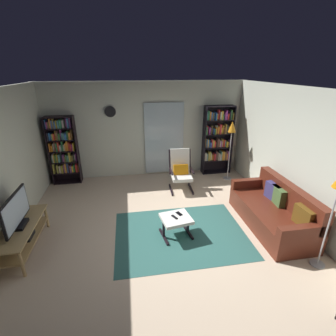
{
  "coord_description": "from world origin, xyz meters",
  "views": [
    {
      "loc": [
        -0.52,
        -3.8,
        2.9
      ],
      "look_at": [
        0.27,
        0.89,
        0.96
      ],
      "focal_mm": 26.25,
      "sensor_mm": 36.0,
      "label": 1
    }
  ],
  "objects_px": {
    "television": "(16,212)",
    "wall_clock": "(110,112)",
    "bookshelf_near_tv": "(63,148)",
    "tv_stand": "(22,234)",
    "cell_phone": "(179,214)",
    "lounge_armchair": "(181,169)",
    "bookshelf_near_sofa": "(217,138)",
    "floor_lamp_by_shelf": "(232,132)",
    "leather_sofa": "(274,211)",
    "tv_remote": "(174,217)",
    "ottoman": "(176,220)"
  },
  "relations": [
    {
      "from": "lounge_armchair",
      "to": "wall_clock",
      "type": "relative_size",
      "value": 3.53
    },
    {
      "from": "television",
      "to": "lounge_armchair",
      "type": "height_order",
      "value": "television"
    },
    {
      "from": "lounge_armchair",
      "to": "ottoman",
      "type": "height_order",
      "value": "lounge_armchair"
    },
    {
      "from": "bookshelf_near_sofa",
      "to": "leather_sofa",
      "type": "relative_size",
      "value": 1.02
    },
    {
      "from": "television",
      "to": "bookshelf_near_tv",
      "type": "relative_size",
      "value": 0.52
    },
    {
      "from": "bookshelf_near_tv",
      "to": "bookshelf_near_sofa",
      "type": "bearing_deg",
      "value": 0.17
    },
    {
      "from": "bookshelf_near_sofa",
      "to": "leather_sofa",
      "type": "distance_m",
      "value": 2.88
    },
    {
      "from": "cell_phone",
      "to": "floor_lamp_by_shelf",
      "type": "relative_size",
      "value": 0.09
    },
    {
      "from": "bookshelf_near_sofa",
      "to": "lounge_armchair",
      "type": "distance_m",
      "value": 1.62
    },
    {
      "from": "bookshelf_near_tv",
      "to": "cell_phone",
      "type": "distance_m",
      "value": 3.73
    },
    {
      "from": "bookshelf_near_tv",
      "to": "floor_lamp_by_shelf",
      "type": "relative_size",
      "value": 1.11
    },
    {
      "from": "television",
      "to": "wall_clock",
      "type": "xyz_separation_m",
      "value": [
        1.44,
        2.88,
        1.1
      ]
    },
    {
      "from": "bookshelf_near_tv",
      "to": "cell_phone",
      "type": "bearing_deg",
      "value": -46.55
    },
    {
      "from": "television",
      "to": "leather_sofa",
      "type": "relative_size",
      "value": 0.48
    },
    {
      "from": "bookshelf_near_tv",
      "to": "leather_sofa",
      "type": "distance_m",
      "value": 5.24
    },
    {
      "from": "television",
      "to": "bookshelf_near_tv",
      "type": "height_order",
      "value": "bookshelf_near_tv"
    },
    {
      "from": "television",
      "to": "bookshelf_near_sofa",
      "type": "height_order",
      "value": "bookshelf_near_sofa"
    },
    {
      "from": "cell_phone",
      "to": "bookshelf_near_tv",
      "type": "bearing_deg",
      "value": 109.06
    },
    {
      "from": "television",
      "to": "tv_remote",
      "type": "distance_m",
      "value": 2.62
    },
    {
      "from": "bookshelf_near_sofa",
      "to": "ottoman",
      "type": "bearing_deg",
      "value": -122.18
    },
    {
      "from": "wall_clock",
      "to": "floor_lamp_by_shelf",
      "type": "bearing_deg",
      "value": -12.12
    },
    {
      "from": "bookshelf_near_sofa",
      "to": "cell_phone",
      "type": "relative_size",
      "value": 13.99
    },
    {
      "from": "tv_stand",
      "to": "bookshelf_near_sofa",
      "type": "relative_size",
      "value": 0.7
    },
    {
      "from": "bookshelf_near_tv",
      "to": "floor_lamp_by_shelf",
      "type": "xyz_separation_m",
      "value": [
        4.39,
        -0.51,
        0.38
      ]
    },
    {
      "from": "lounge_armchair",
      "to": "floor_lamp_by_shelf",
      "type": "bearing_deg",
      "value": 14.34
    },
    {
      "from": "wall_clock",
      "to": "leather_sofa",
      "type": "bearing_deg",
      "value": -43.04
    },
    {
      "from": "television",
      "to": "wall_clock",
      "type": "distance_m",
      "value": 3.4
    },
    {
      "from": "bookshelf_near_tv",
      "to": "leather_sofa",
      "type": "xyz_separation_m",
      "value": [
        4.4,
        -2.77,
        -0.65
      ]
    },
    {
      "from": "tv_stand",
      "to": "cell_phone",
      "type": "xyz_separation_m",
      "value": [
        2.71,
        0.05,
        0.08
      ]
    },
    {
      "from": "bookshelf_near_sofa",
      "to": "ottoman",
      "type": "xyz_separation_m",
      "value": [
        -1.75,
        -2.78,
        -0.71
      ]
    },
    {
      "from": "television",
      "to": "lounge_armchair",
      "type": "bearing_deg",
      "value": 30.55
    },
    {
      "from": "television",
      "to": "tv_stand",
      "type": "bearing_deg",
      "value": 142.56
    },
    {
      "from": "tv_remote",
      "to": "cell_phone",
      "type": "relative_size",
      "value": 1.03
    },
    {
      "from": "ottoman",
      "to": "wall_clock",
      "type": "relative_size",
      "value": 2.05
    },
    {
      "from": "leather_sofa",
      "to": "tv_remote",
      "type": "distance_m",
      "value": 1.98
    },
    {
      "from": "tv_stand",
      "to": "tv_remote",
      "type": "bearing_deg",
      "value": -1.08
    },
    {
      "from": "television",
      "to": "cell_phone",
      "type": "height_order",
      "value": "television"
    },
    {
      "from": "tv_remote",
      "to": "floor_lamp_by_shelf",
      "type": "xyz_separation_m",
      "value": [
        1.96,
        2.26,
        0.94
      ]
    },
    {
      "from": "television",
      "to": "bookshelf_near_sofa",
      "type": "relative_size",
      "value": 0.47
    },
    {
      "from": "bookshelf_near_tv",
      "to": "ottoman",
      "type": "bearing_deg",
      "value": -48.41
    },
    {
      "from": "television",
      "to": "lounge_armchair",
      "type": "distance_m",
      "value": 3.63
    },
    {
      "from": "television",
      "to": "cell_phone",
      "type": "xyz_separation_m",
      "value": [
        2.7,
        0.05,
        -0.35
      ]
    },
    {
      "from": "ottoman",
      "to": "cell_phone",
      "type": "bearing_deg",
      "value": 51.53
    },
    {
      "from": "leather_sofa",
      "to": "wall_clock",
      "type": "height_order",
      "value": "wall_clock"
    },
    {
      "from": "bookshelf_near_tv",
      "to": "floor_lamp_by_shelf",
      "type": "bearing_deg",
      "value": -6.68
    },
    {
      "from": "tv_stand",
      "to": "bookshelf_near_tv",
      "type": "relative_size",
      "value": 0.76
    },
    {
      "from": "television",
      "to": "ottoman",
      "type": "relative_size",
      "value": 1.56
    },
    {
      "from": "leather_sofa",
      "to": "tv_remote",
      "type": "xyz_separation_m",
      "value": [
        -1.98,
        -0.0,
        0.09
      ]
    },
    {
      "from": "bookshelf_near_sofa",
      "to": "lounge_armchair",
      "type": "bearing_deg",
      "value": -144.59
    },
    {
      "from": "television",
      "to": "cell_phone",
      "type": "relative_size",
      "value": 6.63
    }
  ]
}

